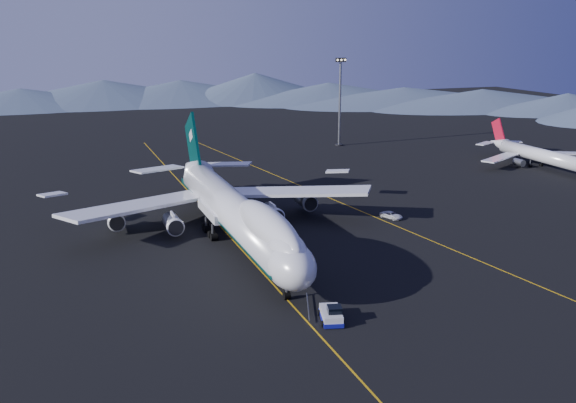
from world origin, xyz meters
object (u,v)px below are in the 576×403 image
object	(u,v)px
second_jet	(538,155)
floodlight_mast	(340,102)
boeing_747	(234,210)
pushback_tug	(331,316)
service_van	(391,215)

from	to	relation	value
second_jet	floodlight_mast	distance (m)	62.52
boeing_747	floodlight_mast	xyz separation A→B (m)	(58.58, 82.84, 8.27)
second_jet	pushback_tug	bearing A→B (deg)	-152.75
boeing_747	floodlight_mast	bearing A→B (deg)	54.74
boeing_747	second_jet	distance (m)	100.56
second_jet	floodlight_mast	xyz separation A→B (m)	(-36.35, 49.74, 10.65)
pushback_tug	floodlight_mast	size ratio (longest dim) A/B	0.20
floodlight_mast	boeing_747	bearing A→B (deg)	-125.26
boeing_747	second_jet	xyz separation A→B (m)	(94.92, 33.09, -2.38)
boeing_747	service_van	distance (m)	33.84
boeing_747	second_jet	bearing A→B (deg)	19.22
pushback_tug	second_jet	world-z (taller)	second_jet
boeing_747	floodlight_mast	size ratio (longest dim) A/B	2.61
floodlight_mast	second_jet	bearing A→B (deg)	-53.84
second_jet	floodlight_mast	size ratio (longest dim) A/B	1.44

